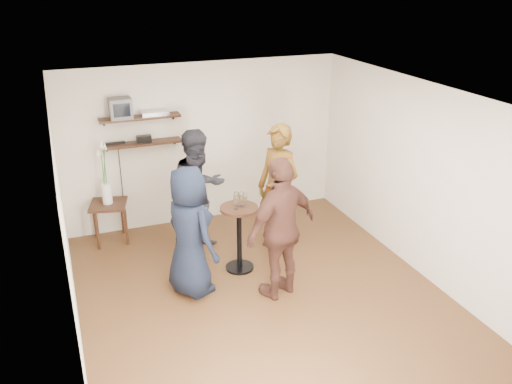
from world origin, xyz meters
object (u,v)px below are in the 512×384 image
(radio, at_px, (144,139))
(side_table, at_px, (109,210))
(drinks_table, at_px, (239,230))
(person_plaid, at_px, (278,189))
(dvd_deck, at_px, (155,113))
(person_navy, at_px, (190,232))
(crt_monitor, at_px, (120,108))
(person_dark, at_px, (199,192))
(person_brown, at_px, (282,229))

(radio, xyz_separation_m, side_table, (-0.64, -0.19, -0.99))
(drinks_table, distance_m, person_plaid, 0.90)
(person_plaid, bearing_deg, side_table, -143.20)
(dvd_deck, bearing_deg, side_table, -167.00)
(person_navy, bearing_deg, crt_monitor, -9.41)
(dvd_deck, height_order, person_navy, dvd_deck)
(side_table, distance_m, drinks_table, 2.17)
(person_dark, bearing_deg, person_plaid, -43.67)
(radio, relative_size, side_table, 0.34)
(drinks_table, relative_size, person_plaid, 0.49)
(crt_monitor, relative_size, dvd_deck, 0.80)
(person_plaid, bearing_deg, drinks_table, -90.00)
(person_brown, bearing_deg, crt_monitor, -78.89)
(person_plaid, height_order, person_dark, person_plaid)
(dvd_deck, bearing_deg, crt_monitor, 180.00)
(dvd_deck, height_order, side_table, dvd_deck)
(dvd_deck, relative_size, person_brown, 0.22)
(crt_monitor, relative_size, side_table, 0.50)
(dvd_deck, distance_m, radio, 0.43)
(crt_monitor, xyz_separation_m, person_brown, (1.52, -2.46, -1.09))
(person_dark, bearing_deg, radio, 97.11)
(crt_monitor, height_order, drinks_table, crt_monitor)
(person_plaid, relative_size, person_dark, 1.03)
(person_brown, bearing_deg, person_plaid, -131.62)
(side_table, height_order, person_dark, person_dark)
(crt_monitor, distance_m, side_table, 1.54)
(dvd_deck, bearing_deg, person_dark, -67.42)
(crt_monitor, relative_size, person_navy, 0.19)
(crt_monitor, distance_m, person_plaid, 2.59)
(crt_monitor, xyz_separation_m, dvd_deck, (0.49, 0.00, -0.12))
(radio, distance_m, person_navy, 2.12)
(radio, height_order, person_navy, person_navy)
(side_table, relative_size, person_brown, 0.35)
(side_table, bearing_deg, drinks_table, -43.65)
(side_table, xyz_separation_m, person_navy, (0.81, -1.81, 0.33))
(person_plaid, relative_size, person_navy, 1.12)
(dvd_deck, relative_size, person_navy, 0.23)
(drinks_table, relative_size, person_dark, 0.51)
(crt_monitor, bearing_deg, person_dark, -46.71)
(dvd_deck, relative_size, side_table, 0.62)
(dvd_deck, xyz_separation_m, radio, (-0.19, 0.00, -0.38))
(person_brown, bearing_deg, person_navy, -44.03)
(radio, bearing_deg, person_plaid, -38.30)
(side_table, bearing_deg, person_brown, -50.68)
(person_plaid, bearing_deg, dvd_deck, -159.06)
(dvd_deck, relative_size, person_dark, 0.22)
(person_navy, bearing_deg, radio, -17.85)
(person_dark, xyz_separation_m, person_brown, (0.63, -1.52, 0.00))
(crt_monitor, distance_m, radio, 0.58)
(crt_monitor, relative_size, radio, 1.45)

